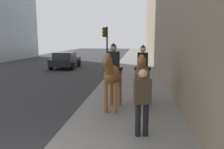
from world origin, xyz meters
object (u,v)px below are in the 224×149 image
object	(u,v)px
mounted_horse_near	(113,73)
car_near_lane	(65,60)
pedestrian_greeting	(142,98)
mounted_horse_far	(142,72)
traffic_light_near_curb	(106,42)

from	to	relation	value
mounted_horse_near	car_near_lane	distance (m)	12.77
pedestrian_greeting	car_near_lane	size ratio (longest dim) A/B	0.43
mounted_horse_far	pedestrian_greeting	world-z (taller)	mounted_horse_far
mounted_horse_far	pedestrian_greeting	xyz separation A→B (m)	(-2.74, 0.05, -0.24)
traffic_light_near_curb	car_near_lane	bearing A→B (deg)	56.93
car_near_lane	traffic_light_near_curb	xyz separation A→B (m)	(-2.61, -4.01, 1.59)
mounted_horse_far	pedestrian_greeting	size ratio (longest dim) A/B	1.31
mounted_horse_near	traffic_light_near_curb	bearing A→B (deg)	-165.59
mounted_horse_near	traffic_light_near_curb	size ratio (longest dim) A/B	0.66
mounted_horse_far	traffic_light_near_curb	xyz separation A→B (m)	(8.14, 2.54, 1.01)
traffic_light_near_curb	mounted_horse_far	bearing A→B (deg)	-162.69
mounted_horse_near	mounted_horse_far	bearing A→B (deg)	130.86
mounted_horse_near	mounted_horse_far	distance (m)	1.25
pedestrian_greeting	car_near_lane	distance (m)	14.98
mounted_horse_far	traffic_light_near_curb	world-z (taller)	traffic_light_near_curb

